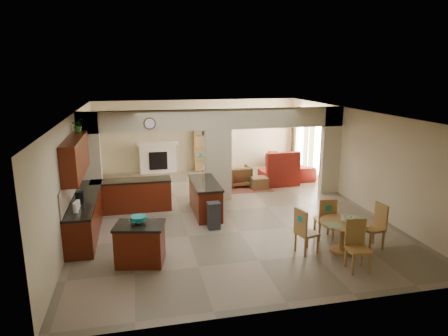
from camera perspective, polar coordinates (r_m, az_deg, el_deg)
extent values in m
plane|color=#7D6C56|center=(11.52, 0.17, -6.06)|extent=(10.00, 10.00, 0.00)
plane|color=white|center=(10.90, 0.18, 7.93)|extent=(10.00, 10.00, 0.00)
plane|color=#C3B18E|center=(15.95, -3.80, 4.70)|extent=(8.00, 0.00, 8.00)
plane|color=#C3B18E|center=(6.56, 9.97, -8.93)|extent=(8.00, 0.00, 8.00)
plane|color=#C3B18E|center=(10.98, -20.63, -0.33)|extent=(0.00, 10.00, 10.00)
plane|color=#C3B18E|center=(12.61, 18.21, 1.60)|extent=(0.00, 10.00, 10.00)
cube|color=#C3B18E|center=(11.91, -18.58, 0.89)|extent=(0.60, 0.25, 2.80)
cube|color=#C3B18E|center=(12.15, -0.86, 0.40)|extent=(0.80, 0.25, 2.20)
cube|color=#C3B18E|center=(13.32, 14.93, 2.44)|extent=(0.60, 0.25, 2.80)
cube|color=#C3B18E|center=(11.90, -0.89, 6.97)|extent=(8.00, 0.25, 0.60)
cube|color=#491108|center=(10.45, -19.12, -6.46)|extent=(0.60, 3.20, 0.86)
cube|color=black|center=(10.31, -19.32, -4.08)|extent=(0.62, 3.22, 0.05)
cube|color=tan|center=(10.26, -21.01, -2.47)|extent=(0.02, 3.20, 0.55)
cube|color=#491108|center=(11.67, -13.04, -3.93)|extent=(2.20, 0.60, 0.86)
cube|color=black|center=(11.55, -13.16, -1.78)|extent=(2.22, 0.62, 0.05)
cube|color=#491108|center=(10.07, -20.46, 1.51)|extent=(0.35, 2.40, 0.90)
cube|color=#491108|center=(11.18, -2.72, -4.37)|extent=(0.65, 1.80, 0.86)
cube|color=black|center=(11.05, -2.75, -2.13)|extent=(0.70, 1.85, 0.05)
cube|color=silver|center=(10.39, -1.91, -5.86)|extent=(0.58, 0.04, 0.70)
cylinder|color=#4B3019|center=(11.52, -10.58, 6.27)|extent=(0.34, 0.03, 0.34)
cube|color=brown|center=(13.74, 3.13, -2.76)|extent=(1.60, 1.30, 0.01)
cube|color=white|center=(15.79, -9.41, 1.31)|extent=(1.40, 0.28, 1.10)
cube|color=black|center=(15.67, -9.37, 1.02)|extent=(0.70, 0.04, 0.70)
cube|color=white|center=(15.66, -9.49, 3.44)|extent=(1.60, 0.35, 0.10)
cube|color=#A27437|center=(15.92, -2.42, 2.87)|extent=(1.00, 0.32, 1.80)
cube|color=white|center=(14.61, 13.51, 2.71)|extent=(0.02, 0.90, 1.90)
cube|color=white|center=(16.13, 10.89, 3.86)|extent=(0.02, 0.90, 1.90)
cube|color=white|center=(15.39, 12.10, 2.76)|extent=(0.02, 0.70, 2.10)
cube|color=#3C2218|center=(14.07, 14.42, 2.23)|extent=(0.10, 0.28, 2.30)
cube|color=#3C2218|center=(15.13, 12.39, 3.13)|extent=(0.10, 0.28, 2.30)
cube|color=#3C2218|center=(15.57, 11.62, 3.47)|extent=(0.10, 0.28, 2.30)
cube|color=#3C2218|center=(16.66, 9.95, 4.21)|extent=(0.10, 0.28, 2.30)
cylinder|color=white|center=(14.18, 3.46, 8.29)|extent=(1.00, 1.00, 0.10)
cube|color=#491108|center=(8.56, -11.87, -10.71)|extent=(1.06, 0.84, 0.81)
cube|color=black|center=(8.40, -12.02, -8.04)|extent=(1.12, 0.90, 0.05)
cylinder|color=#148982|center=(8.42, -12.13, -7.24)|extent=(0.32, 0.32, 0.15)
cube|color=#2C2C2E|center=(10.14, -1.48, -6.96)|extent=(0.31, 0.27, 0.64)
cylinder|color=#A27437|center=(9.15, 16.74, -7.48)|extent=(1.03, 1.03, 0.04)
cylinder|color=#A27437|center=(9.27, 16.59, -9.39)|extent=(0.15, 0.15, 0.66)
cylinder|color=#A27437|center=(9.40, 16.46, -11.21)|extent=(0.53, 0.53, 0.06)
cylinder|color=#7CB426|center=(9.11, 17.25, -6.97)|extent=(0.29, 0.29, 0.16)
imported|color=maroon|center=(15.53, 9.28, 0.47)|extent=(2.64, 1.09, 0.76)
cube|color=maroon|center=(14.23, 7.80, -1.29)|extent=(1.25, 1.04, 0.48)
imported|color=maroon|center=(13.84, 2.16, -1.13)|extent=(0.80, 0.82, 0.70)
cube|color=maroon|center=(13.58, 5.05, -2.14)|extent=(0.58, 0.58, 0.40)
imported|color=#215216|center=(10.89, -20.10, 5.77)|extent=(0.34, 0.30, 0.36)
cube|color=#A27437|center=(9.85, 14.14, -7.23)|extent=(0.46, 0.46, 0.05)
cube|color=#A27437|center=(10.13, 14.64, -8.05)|extent=(0.04, 0.04, 0.44)
cube|color=#A27437|center=(10.02, 12.80, -8.19)|extent=(0.04, 0.04, 0.44)
cube|color=#A27437|center=(9.84, 15.34, -8.76)|extent=(0.04, 0.04, 0.44)
cube|color=#A27437|center=(9.72, 13.46, -8.92)|extent=(0.04, 0.04, 0.44)
cube|color=#A27437|center=(9.58, 14.64, -5.95)|extent=(0.42, 0.08, 0.55)
cube|color=#148982|center=(9.53, 14.71, -5.61)|extent=(0.14, 0.02, 0.14)
cube|color=#A27437|center=(9.65, 20.46, -8.16)|extent=(0.45, 0.45, 0.05)
cube|color=#A27437|center=(9.76, 18.94, -9.23)|extent=(0.04, 0.04, 0.44)
cube|color=#A27437|center=(9.51, 20.14, -9.95)|extent=(0.04, 0.04, 0.44)
cube|color=#A27437|center=(9.95, 20.54, -8.91)|extent=(0.04, 0.04, 0.44)
cube|color=#A27437|center=(9.71, 21.77, -9.60)|extent=(0.04, 0.04, 0.44)
cube|color=#A27437|center=(9.66, 21.51, -6.33)|extent=(0.07, 0.42, 0.55)
cube|color=#148982|center=(9.65, 21.67, -5.92)|extent=(0.02, 0.14, 0.14)
cube|color=#A27437|center=(8.51, 18.64, -10.98)|extent=(0.46, 0.46, 0.05)
cube|color=#A27437|center=(8.40, 17.93, -13.00)|extent=(0.04, 0.04, 0.44)
cube|color=#A27437|center=(8.54, 20.06, -12.72)|extent=(0.04, 0.04, 0.44)
cube|color=#A27437|center=(8.68, 17.00, -12.03)|extent=(0.04, 0.04, 0.44)
cube|color=#A27437|center=(8.81, 19.07, -11.79)|extent=(0.04, 0.04, 0.44)
cube|color=#A27437|center=(8.55, 18.25, -8.64)|extent=(0.42, 0.08, 0.55)
cube|color=#148982|center=(8.55, 18.22, -8.15)|extent=(0.14, 0.02, 0.14)
cube|color=#A27437|center=(9.01, 11.76, -9.12)|extent=(0.52, 0.52, 0.05)
cube|color=#A27437|center=(9.08, 13.22, -10.58)|extent=(0.04, 0.04, 0.44)
cube|color=#A27437|center=(9.32, 11.83, -9.87)|extent=(0.04, 0.04, 0.44)
cube|color=#A27437|center=(8.88, 11.53, -11.08)|extent=(0.04, 0.04, 0.44)
cube|color=#A27437|center=(9.12, 10.16, -10.33)|extent=(0.04, 0.04, 0.44)
cube|color=#A27437|center=(8.78, 10.89, -7.58)|extent=(0.15, 0.42, 0.55)
cube|color=#148982|center=(8.74, 10.78, -7.18)|extent=(0.05, 0.14, 0.14)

